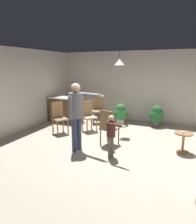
{
  "coord_description": "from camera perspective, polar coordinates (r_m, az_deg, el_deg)",
  "views": [
    {
      "loc": [
        1.83,
        -4.74,
        2.13
      ],
      "look_at": [
        -0.18,
        -0.14,
        1.0
      ],
      "focal_mm": 32.9,
      "sensor_mm": 36.0,
      "label": 1
    }
  ],
  "objects": [
    {
      "name": "ground",
      "position": [
        5.51,
        2.35,
        -10.06
      ],
      "size": [
        7.68,
        7.68,
        0.0
      ],
      "primitive_type": "plane",
      "color": "#9E9384"
    },
    {
      "name": "dining_chair_by_counter",
      "position": [
        5.52,
        2.87,
        -4.02
      ],
      "size": [
        0.5,
        0.5,
        1.0
      ],
      "rotation": [
        0.0,
        0.0,
        6.08
      ],
      "color": "olive",
      "rests_on": "ground"
    },
    {
      "name": "person_adult",
      "position": [
        5.09,
        -6.0,
        0.6
      ],
      "size": [
        0.88,
        0.49,
        1.73
      ],
      "rotation": [
        0.0,
        0.0,
        -1.78
      ],
      "color": "#384260",
      "rests_on": "ground"
    },
    {
      "name": "dining_chair_near_wall",
      "position": [
        6.82,
        -2.74,
        -0.77
      ],
      "size": [
        0.59,
        0.59,
        1.0
      ],
      "rotation": [
        0.0,
        0.0,
        4.09
      ],
      "color": "olive",
      "rests_on": "ground"
    },
    {
      "name": "wall_left",
      "position": [
        6.96,
        -23.01,
        5.24
      ],
      "size": [
        0.1,
        6.4,
        2.7
      ],
      "primitive_type": "cube",
      "color": "beige",
      "rests_on": "ground"
    },
    {
      "name": "kitchen_counter",
      "position": [
        8.1,
        -8.87,
        0.74
      ],
      "size": [
        1.26,
        0.66,
        0.95
      ],
      "color": "brown",
      "rests_on": "ground"
    },
    {
      "name": "side_table_by_couch",
      "position": [
        5.57,
        22.64,
        -7.23
      ],
      "size": [
        0.44,
        0.44,
        0.52
      ],
      "color": "olive",
      "rests_on": "ground"
    },
    {
      "name": "wall_back",
      "position": [
        8.19,
        10.68,
        6.99
      ],
      "size": [
        6.4,
        0.1,
        2.7
      ],
      "primitive_type": "cube",
      "color": "beige",
      "rests_on": "ground"
    },
    {
      "name": "potted_plant_corner",
      "position": [
        7.6,
        6.27,
        -0.31
      ],
      "size": [
        0.51,
        0.51,
        0.78
      ],
      "color": "#B7B2AD",
      "rests_on": "ground"
    },
    {
      "name": "spare_remote_on_table",
      "position": [
        5.46,
        22.33,
        -5.25
      ],
      "size": [
        0.07,
        0.13,
        0.04
      ],
      "primitive_type": "cube",
      "rotation": [
        0.0,
        0.0,
        0.29
      ],
      "color": "white",
      "rests_on": "side_table_by_couch"
    },
    {
      "name": "person_child",
      "position": [
        4.77,
        3.75,
        -5.49
      ],
      "size": [
        0.52,
        0.37,
        1.03
      ],
      "rotation": [
        0.0,
        0.0,
        -1.78
      ],
      "color": "#60564C",
      "rests_on": "ground"
    },
    {
      "name": "dining_chair_spare",
      "position": [
        6.68,
        -10.79,
        -1.27
      ],
      "size": [
        0.58,
        0.58,
        1.0
      ],
      "rotation": [
        0.0,
        0.0,
        4.18
      ],
      "color": "olive",
      "rests_on": "ground"
    },
    {
      "name": "ceiling_light_pendant",
      "position": [
        6.48,
        6.01,
        13.68
      ],
      "size": [
        0.32,
        0.32,
        0.55
      ],
      "color": "silver"
    },
    {
      "name": "potted_plant_by_wall",
      "position": [
        7.59,
        15.98,
        -0.82
      ],
      "size": [
        0.5,
        0.5,
        0.77
      ],
      "color": "#4C4742",
      "rests_on": "ground"
    },
    {
      "name": "dining_chair_centre_back",
      "position": [
        7.77,
        0.01,
        0.9
      ],
      "size": [
        0.55,
        0.55,
        1.0
      ],
      "rotation": [
        0.0,
        0.0,
        3.52
      ],
      "color": "olive",
      "rests_on": "ground"
    }
  ]
}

